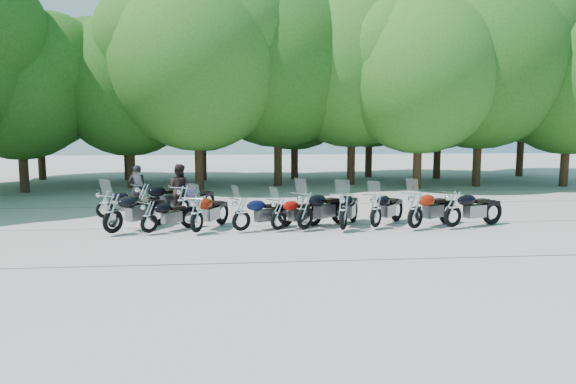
{
  "coord_description": "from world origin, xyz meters",
  "views": [
    {
      "loc": [
        -1.52,
        -14.78,
        3.17
      ],
      "look_at": [
        0.0,
        1.5,
        1.1
      ],
      "focal_mm": 32.0,
      "sensor_mm": 36.0,
      "label": 1
    }
  ],
  "objects": [
    {
      "name": "motorcycle_1",
      "position": [
        -4.22,
        0.46,
        0.57
      ],
      "size": [
        1.91,
        1.82,
        1.14
      ],
      "primitive_type": null,
      "rotation": [
        0.0,
        0.0,
        2.31
      ],
      "color": "black",
      "rests_on": "ground"
    },
    {
      "name": "tree_7",
      "position": [
        11.2,
        11.78,
        6.39
      ],
      "size": [
        8.79,
        8.79,
        10.79
      ],
      "color": "#3A2614",
      "rests_on": "ground"
    },
    {
      "name": "motorcycle_11",
      "position": [
        -4.91,
        3.34,
        0.69
      ],
      "size": [
        2.27,
        2.22,
        1.38
      ],
      "primitive_type": null,
      "rotation": [
        0.0,
        0.0,
        2.34
      ],
      "color": "black",
      "rests_on": "ground"
    },
    {
      "name": "motorcycle_4",
      "position": [
        -0.38,
        0.55,
        0.58
      ],
      "size": [
        2.04,
        1.69,
        1.16
      ],
      "primitive_type": null,
      "rotation": [
        0.0,
        0.0,
        2.18
      ],
      "color": "#9A0D05",
      "rests_on": "ground"
    },
    {
      "name": "motorcycle_2",
      "position": [
        -2.82,
        0.36,
        0.65
      ],
      "size": [
        1.59,
        2.37,
        1.29
      ],
      "primitive_type": null,
      "rotation": [
        0.0,
        0.0,
        2.71
      ],
      "color": "maroon",
      "rests_on": "ground"
    },
    {
      "name": "motorcycle_10",
      "position": [
        -6.17,
        3.12,
        0.59
      ],
      "size": [
        2.16,
        1.43,
        1.18
      ],
      "primitive_type": null,
      "rotation": [
        0.0,
        0.0,
        1.99
      ],
      "color": "black",
      "rests_on": "ground"
    },
    {
      "name": "motorcycle_5",
      "position": [
        0.43,
        0.55,
        0.69
      ],
      "size": [
        2.31,
        2.18,
        1.38
      ],
      "primitive_type": null,
      "rotation": [
        0.0,
        0.0,
        2.3
      ],
      "color": "black",
      "rests_on": "ground"
    },
    {
      "name": "rider_0",
      "position": [
        -5.34,
        4.63,
        0.89
      ],
      "size": [
        0.66,
        0.43,
        1.79
      ],
      "primitive_type": "imported",
      "rotation": [
        0.0,
        0.0,
        3.15
      ],
      "color": "black",
      "rests_on": "ground"
    },
    {
      "name": "tree_5",
      "position": [
        4.61,
        13.2,
        6.57
      ],
      "size": [
        9.04,
        9.04,
        11.1
      ],
      "color": "#3A2614",
      "rests_on": "ground"
    },
    {
      "name": "tree_12",
      "position": [
        1.8,
        16.47,
        5.72
      ],
      "size": [
        7.88,
        7.88,
        9.67
      ],
      "color": "#3A2614",
      "rests_on": "ground"
    },
    {
      "name": "motorcycle_12",
      "position": [
        -3.52,
        3.08,
        0.65
      ],
      "size": [
        1.69,
        2.37,
        1.3
      ],
      "primitive_type": null,
      "rotation": [
        0.0,
        0.0,
        2.66
      ],
      "color": "#0C1137",
      "rests_on": "ground"
    },
    {
      "name": "ground",
      "position": [
        0.0,
        0.0,
        0.0
      ],
      "size": [
        90.0,
        90.0,
        0.0
      ],
      "primitive_type": "plane",
      "color": "gray",
      "rests_on": "ground"
    },
    {
      "name": "tree_8",
      "position": [
        15.83,
        11.2,
        5.47
      ],
      "size": [
        7.53,
        7.53,
        9.25
      ],
      "color": "#3A2614",
      "rests_on": "ground"
    },
    {
      "name": "tree_2",
      "position": [
        -7.25,
        12.84,
        5.31
      ],
      "size": [
        7.31,
        7.31,
        8.97
      ],
      "color": "#3A2614",
      "rests_on": "ground"
    },
    {
      "name": "tree_4",
      "position": [
        0.54,
        13.09,
        6.64
      ],
      "size": [
        9.13,
        9.13,
        11.2
      ],
      "color": "#3A2614",
      "rests_on": "ground"
    },
    {
      "name": "motorcycle_7",
      "position": [
        2.67,
        0.64,
        0.65
      ],
      "size": [
        2.0,
        2.19,
        1.29
      ],
      "primitive_type": null,
      "rotation": [
        0.0,
        0.0,
        2.44
      ],
      "color": "black",
      "rests_on": "ground"
    },
    {
      "name": "motorcycle_6",
      "position": [
        1.58,
        0.34,
        0.68
      ],
      "size": [
        1.6,
        2.51,
        1.36
      ],
      "primitive_type": null,
      "rotation": [
        0.0,
        0.0,
        2.75
      ],
      "color": "black",
      "rests_on": "ground"
    },
    {
      "name": "tree_15",
      "position": [
        16.61,
        17.02,
        7.03
      ],
      "size": [
        9.67,
        9.67,
        11.86
      ],
      "color": "#3A2614",
      "rests_on": "ground"
    },
    {
      "name": "rider_1",
      "position": [
        -3.74,
        3.92,
        0.93
      ],
      "size": [
        1.06,
        0.93,
        1.85
      ],
      "primitive_type": "imported",
      "rotation": [
        0.0,
        0.0,
        2.86
      ],
      "color": "black",
      "rests_on": "ground"
    },
    {
      "name": "tree_3",
      "position": [
        -3.57,
        11.24,
        6.32
      ],
      "size": [
        8.7,
        8.7,
        10.67
      ],
      "color": "#3A2614",
      "rests_on": "ground"
    },
    {
      "name": "tree_1",
      "position": [
        -12.04,
        11.24,
        5.06
      ],
      "size": [
        6.97,
        6.97,
        8.55
      ],
      "color": "#3A2614",
      "rests_on": "ground"
    },
    {
      "name": "tree_6",
      "position": [
        7.55,
        10.82,
        5.81
      ],
      "size": [
        8.0,
        8.0,
        9.82
      ],
      "color": "#3A2614",
      "rests_on": "ground"
    },
    {
      "name": "tree_10",
      "position": [
        -8.29,
        16.97,
        5.66
      ],
      "size": [
        7.78,
        7.78,
        9.55
      ],
      "color": "#3A2614",
      "rests_on": "ground"
    },
    {
      "name": "tree_13",
      "position": [
        6.69,
        17.47,
        6.04
      ],
      "size": [
        8.31,
        8.31,
        10.2
      ],
      "color": "#3A2614",
      "rests_on": "ground"
    },
    {
      "name": "tree_9",
      "position": [
        -13.53,
        17.59,
        5.52
      ],
      "size": [
        7.59,
        7.59,
        9.32
      ],
      "color": "#3A2614",
      "rests_on": "ground"
    },
    {
      "name": "motorcycle_3",
      "position": [
        -1.51,
        0.49,
        0.61
      ],
      "size": [
        2.21,
        1.62,
        1.22
      ],
      "primitive_type": null,
      "rotation": [
        0.0,
        0.0,
        2.07
      ],
      "color": "black",
      "rests_on": "ground"
    },
    {
      "name": "motorcycle_9",
      "position": [
        5.05,
        0.41,
        0.68
      ],
      "size": [
        2.51,
        1.56,
        1.36
      ],
      "primitive_type": null,
      "rotation": [
        0.0,
        0.0,
        1.95
      ],
      "color": "black",
      "rests_on": "ground"
    },
    {
      "name": "motorcycle_8",
      "position": [
        3.83,
        0.35,
        0.68
      ],
      "size": [
        2.4,
        1.97,
        1.36
      ],
      "primitive_type": null,
      "rotation": [
        0.0,
        0.0,
        2.17
      ],
      "color": "#951705",
      "rests_on": "ground"
    },
    {
      "name": "motorcycle_0",
      "position": [
        -5.26,
        0.45,
        0.71
      ],
      "size": [
        2.07,
        2.47,
        1.41
      ],
      "primitive_type": null,
      "rotation": [
        0.0,
        0.0,
        2.52
      ],
      "color": "black",
      "rests_on": "ground"
    },
    {
      "name": "tree_14",
      "position": [
        10.68,
        16.09,
        5.83
      ],
      "size": [
        8.02,
        8.02,
        9.84
      ],
      "color": "#3A2614",
      "rests_on": "ground"
    },
    {
      "name": "tree_11",
      "position": [
        -3.76,
        16.43,
        5.49
      ],
      "size": [
        7.56,
        7.56,
        9.28
      ],
      "color": "#3A2614",
      "rests_on": "ground"
    }
  ]
}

